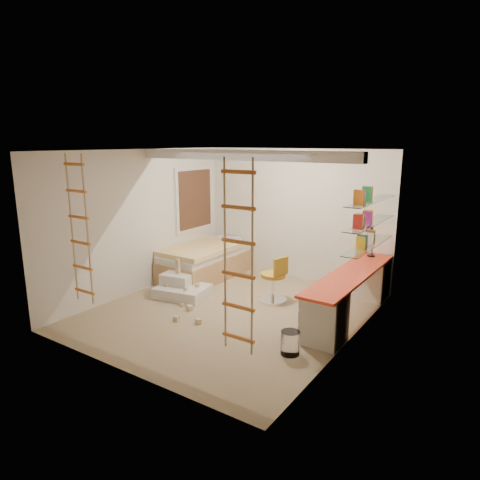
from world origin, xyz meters
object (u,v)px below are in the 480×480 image
Objects in this scene: swivel_chair at (274,285)px; play_platform at (182,288)px; desk at (351,293)px; bed at (205,261)px.

play_platform is at bearing -156.31° from swivel_chair.
bed is (-3.20, 0.36, -0.07)m from desk.
play_platform is (0.34, -1.12, -0.18)m from bed.
desk reaches higher than play_platform.
desk is at bearing -6.49° from bed.
play_platform is at bearing -165.27° from desk.
desk is at bearing 14.73° from play_platform.
swivel_chair reaches higher than play_platform.
bed is at bearing 106.72° from play_platform.
desk reaches higher than bed.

